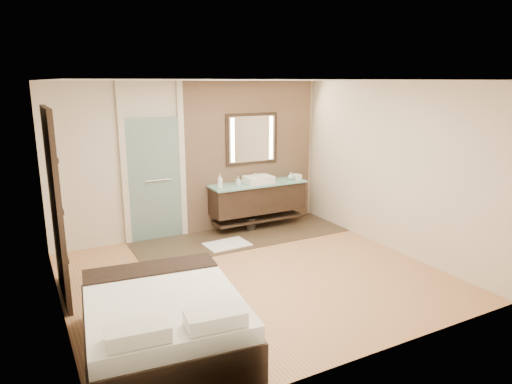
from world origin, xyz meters
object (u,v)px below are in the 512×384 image
vanity (258,198)px  mirror_unit (252,139)px  bed (164,321)px  waste_bin (250,224)px

vanity → mirror_unit: (0.00, 0.24, 1.07)m
vanity → bed: vanity is taller
vanity → waste_bin: size_ratio=7.82×
mirror_unit → waste_bin: mirror_unit is taller
mirror_unit → waste_bin: size_ratio=4.48×
waste_bin → mirror_unit: bearing=57.9°
vanity → waste_bin: 0.51m
vanity → bed: (-2.75, -3.08, -0.28)m
vanity → mirror_unit: bearing=90.0°
mirror_unit → bed: (-2.75, -3.31, -1.35)m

